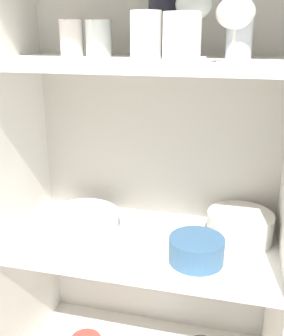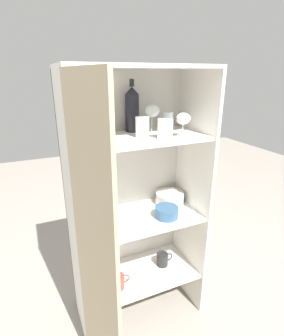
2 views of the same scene
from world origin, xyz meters
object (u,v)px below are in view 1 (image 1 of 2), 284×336
mixing_bowl_large (240,225)px  serving_bowl_small (196,249)px  plate_stack_white (83,221)px  wine_bottle (163,5)px

mixing_bowl_large → serving_bowl_small: (-0.10, -0.15, -0.01)m
plate_stack_white → serving_bowl_small: (0.34, -0.09, 0.01)m
wine_bottle → plate_stack_white: bearing=-153.4°
plate_stack_white → mixing_bowl_large: mixing_bowl_large is taller
plate_stack_white → serving_bowl_small: size_ratio=1.47×
wine_bottle → serving_bowl_small: (0.13, -0.20, -0.58)m
plate_stack_white → serving_bowl_small: 0.35m
serving_bowl_small → plate_stack_white: bearing=165.1°
plate_stack_white → serving_bowl_small: serving_bowl_small is taller
plate_stack_white → wine_bottle: bearing=26.6°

